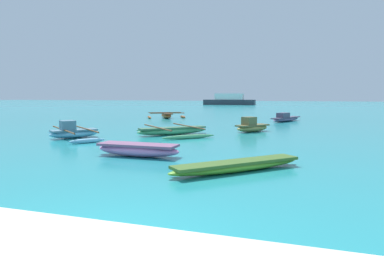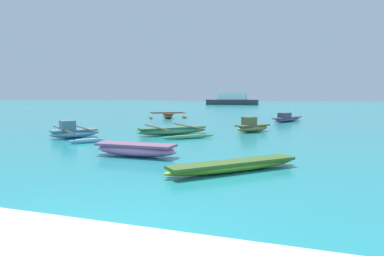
{
  "view_description": "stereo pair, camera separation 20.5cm",
  "coord_description": "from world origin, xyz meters",
  "px_view_note": "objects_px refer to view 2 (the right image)",
  "views": [
    {
      "loc": [
        2.65,
        -3.46,
        2.05
      ],
      "look_at": [
        -3.06,
        14.37,
        0.25
      ],
      "focal_mm": 32.0,
      "sensor_mm": 36.0,
      "label": 1
    },
    {
      "loc": [
        2.84,
        -3.39,
        2.05
      ],
      "look_at": [
        -3.06,
        14.37,
        0.25
      ],
      "focal_mm": 32.0,
      "sensor_mm": 36.0,
      "label": 2
    }
  ],
  "objects_px": {
    "moored_boat_3": "(173,131)",
    "distant_ferry": "(232,100)",
    "moored_boat_0": "(73,132)",
    "moored_boat_5": "(252,127)",
    "moored_boat_1": "(136,149)",
    "moored_boat_6": "(287,118)",
    "moored_boat_4": "(168,115)",
    "moored_boat_2": "(234,165)"
  },
  "relations": [
    {
      "from": "moored_boat_6",
      "to": "moored_boat_3",
      "type": "bearing_deg",
      "value": 178.42
    },
    {
      "from": "moored_boat_3",
      "to": "distant_ferry",
      "type": "relative_size",
      "value": 0.44
    },
    {
      "from": "moored_boat_5",
      "to": "distant_ferry",
      "type": "xyz_separation_m",
      "value": [
        -12.24,
        53.49,
        0.69
      ]
    },
    {
      "from": "moored_boat_3",
      "to": "moored_boat_4",
      "type": "distance_m",
      "value": 13.0
    },
    {
      "from": "moored_boat_4",
      "to": "moored_boat_6",
      "type": "xyz_separation_m",
      "value": [
        10.38,
        -0.79,
        0.01
      ]
    },
    {
      "from": "moored_boat_5",
      "to": "moored_boat_6",
      "type": "height_order",
      "value": "moored_boat_5"
    },
    {
      "from": "moored_boat_3",
      "to": "moored_boat_6",
      "type": "relative_size",
      "value": 1.19
    },
    {
      "from": "moored_boat_3",
      "to": "moored_boat_6",
      "type": "distance_m",
      "value": 12.28
    },
    {
      "from": "moored_boat_2",
      "to": "moored_boat_1",
      "type": "bearing_deg",
      "value": 115.39
    },
    {
      "from": "moored_boat_1",
      "to": "distant_ferry",
      "type": "bearing_deg",
      "value": 99.85
    },
    {
      "from": "moored_boat_2",
      "to": "moored_boat_5",
      "type": "distance_m",
      "value": 10.24
    },
    {
      "from": "moored_boat_3",
      "to": "moored_boat_5",
      "type": "relative_size",
      "value": 2.12
    },
    {
      "from": "moored_boat_4",
      "to": "moored_boat_5",
      "type": "relative_size",
      "value": 1.67
    },
    {
      "from": "moored_boat_3",
      "to": "moored_boat_2",
      "type": "bearing_deg",
      "value": -101.93
    },
    {
      "from": "moored_boat_5",
      "to": "moored_boat_2",
      "type": "bearing_deg",
      "value": -138.3
    },
    {
      "from": "moored_boat_5",
      "to": "distant_ferry",
      "type": "bearing_deg",
      "value": 48.83
    },
    {
      "from": "moored_boat_5",
      "to": "moored_boat_0",
      "type": "bearing_deg",
      "value": 160.8
    },
    {
      "from": "moored_boat_1",
      "to": "moored_boat_6",
      "type": "bearing_deg",
      "value": 78.0
    },
    {
      "from": "moored_boat_0",
      "to": "moored_boat_1",
      "type": "height_order",
      "value": "moored_boat_0"
    },
    {
      "from": "moored_boat_0",
      "to": "moored_boat_2",
      "type": "relative_size",
      "value": 1.3
    },
    {
      "from": "moored_boat_3",
      "to": "moored_boat_0",
      "type": "bearing_deg",
      "value": 169.86
    },
    {
      "from": "moored_boat_1",
      "to": "moored_boat_2",
      "type": "xyz_separation_m",
      "value": [
        3.6,
        -1.23,
        -0.08
      ]
    },
    {
      "from": "moored_boat_0",
      "to": "moored_boat_6",
      "type": "height_order",
      "value": "moored_boat_0"
    },
    {
      "from": "moored_boat_1",
      "to": "moored_boat_4",
      "type": "relative_size",
      "value": 0.79
    },
    {
      "from": "distant_ferry",
      "to": "moored_boat_5",
      "type": "bearing_deg",
      "value": -77.11
    },
    {
      "from": "moored_boat_1",
      "to": "distant_ferry",
      "type": "distance_m",
      "value": 63.19
    },
    {
      "from": "moored_boat_2",
      "to": "moored_boat_0",
      "type": "bearing_deg",
      "value": 105.95
    },
    {
      "from": "moored_boat_0",
      "to": "moored_boat_3",
      "type": "relative_size",
      "value": 0.93
    },
    {
      "from": "moored_boat_1",
      "to": "moored_boat_4",
      "type": "height_order",
      "value": "moored_boat_4"
    },
    {
      "from": "moored_boat_4",
      "to": "moored_boat_6",
      "type": "distance_m",
      "value": 10.41
    },
    {
      "from": "moored_boat_6",
      "to": "moored_boat_1",
      "type": "bearing_deg",
      "value": -169.65
    },
    {
      "from": "moored_boat_1",
      "to": "moored_boat_6",
      "type": "relative_size",
      "value": 0.74
    },
    {
      "from": "moored_boat_1",
      "to": "moored_boat_3",
      "type": "bearing_deg",
      "value": 101.43
    },
    {
      "from": "moored_boat_0",
      "to": "moored_boat_5",
      "type": "distance_m",
      "value": 9.5
    },
    {
      "from": "moored_boat_6",
      "to": "distant_ferry",
      "type": "distance_m",
      "value": 47.07
    },
    {
      "from": "distant_ferry",
      "to": "moored_boat_0",
      "type": "bearing_deg",
      "value": -85.69
    },
    {
      "from": "moored_boat_5",
      "to": "distant_ferry",
      "type": "height_order",
      "value": "distant_ferry"
    },
    {
      "from": "moored_boat_5",
      "to": "moored_boat_6",
      "type": "relative_size",
      "value": 0.56
    },
    {
      "from": "moored_boat_4",
      "to": "moored_boat_0",
      "type": "bearing_deg",
      "value": -27.91
    },
    {
      "from": "moored_boat_3",
      "to": "moored_boat_4",
      "type": "height_order",
      "value": "moored_boat_4"
    },
    {
      "from": "moored_boat_2",
      "to": "moored_boat_3",
      "type": "xyz_separation_m",
      "value": [
        -4.75,
        7.51,
        0.05
      ]
    },
    {
      "from": "moored_boat_0",
      "to": "moored_boat_6",
      "type": "xyz_separation_m",
      "value": [
        9.26,
        13.89,
        -0.04
      ]
    }
  ]
}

